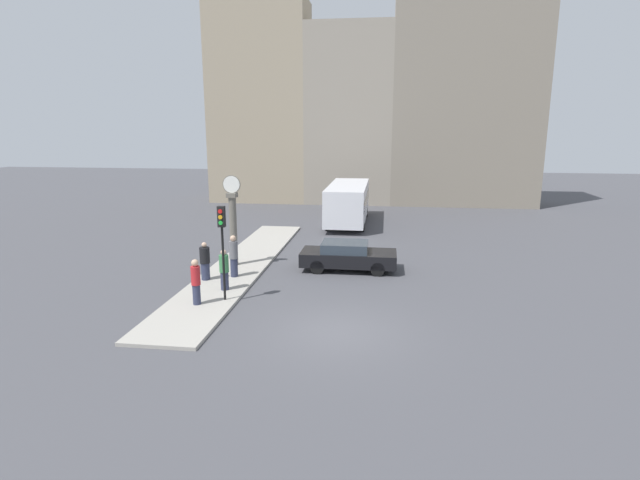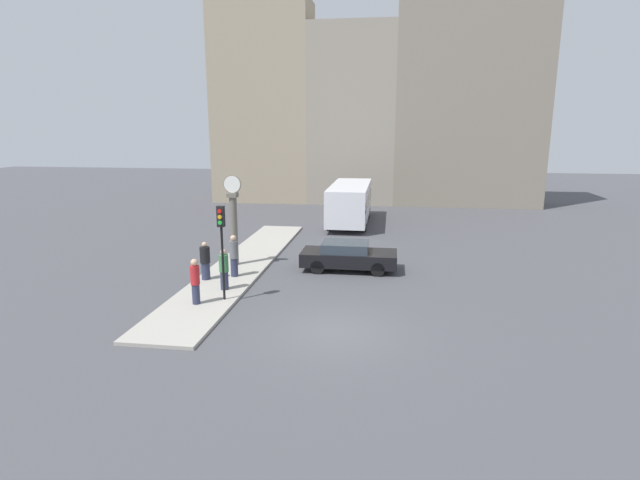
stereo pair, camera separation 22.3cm
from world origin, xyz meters
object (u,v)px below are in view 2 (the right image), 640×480
object	(u,v)px
sedan_car	(348,256)
street_clock	(234,222)
pedestrian_green_hoodie	(224,270)
pedestrian_red_top	(195,281)
bus_distant	(350,201)
pedestrian_grey_jacket	(234,256)
pedestrian_black_jacket	(205,261)
traffic_light_near	(222,233)

from	to	relation	value
sedan_car	street_clock	xyz separation A→B (m)	(-5.30, -0.23, 1.46)
pedestrian_green_hoodie	pedestrian_red_top	bearing A→B (deg)	-105.54
street_clock	pedestrian_red_top	world-z (taller)	street_clock
bus_distant	pedestrian_grey_jacket	size ratio (longest dim) A/B	4.53
street_clock	pedestrian_red_top	size ratio (longest dim) A/B	2.47
street_clock	pedestrian_green_hoodie	size ratio (longest dim) A/B	2.55
bus_distant	pedestrian_red_top	bearing A→B (deg)	-103.99
bus_distant	pedestrian_green_hoodie	size ratio (longest dim) A/B	5.01
bus_distant	street_clock	size ratio (longest dim) A/B	1.97
pedestrian_red_top	pedestrian_black_jacket	size ratio (longest dim) A/B	1.04
pedestrian_green_hoodie	traffic_light_near	bearing A→B (deg)	-71.90
street_clock	pedestrian_black_jacket	size ratio (longest dim) A/B	2.58
bus_distant	pedestrian_grey_jacket	distance (m)	13.94
sedan_car	pedestrian_red_top	size ratio (longest dim) A/B	2.56
sedan_car	traffic_light_near	bearing A→B (deg)	-130.24
sedan_car	pedestrian_red_top	xyz separation A→B (m)	(-5.08, -5.59, 0.31)
traffic_light_near	pedestrian_grey_jacket	size ratio (longest dim) A/B	1.95
pedestrian_red_top	pedestrian_grey_jacket	size ratio (longest dim) A/B	0.93
sedan_car	bus_distant	distance (m)	11.37
pedestrian_green_hoodie	pedestrian_grey_jacket	world-z (taller)	pedestrian_grey_jacket
sedan_car	street_clock	size ratio (longest dim) A/B	1.04
pedestrian_grey_jacket	pedestrian_black_jacket	bearing A→B (deg)	-150.82
sedan_car	pedestrian_green_hoodie	world-z (taller)	pedestrian_green_hoodie
street_clock	pedestrian_black_jacket	xyz separation A→B (m)	(-0.52, -2.43, -1.22)
traffic_light_near	pedestrian_red_top	xyz separation A→B (m)	(-0.86, -0.60, -1.68)
sedan_car	pedestrian_black_jacket	distance (m)	6.40
sedan_car	pedestrian_green_hoodie	bearing A→B (deg)	-140.07
traffic_light_near	pedestrian_black_jacket	world-z (taller)	traffic_light_near
bus_distant	traffic_light_near	xyz separation A→B (m)	(-3.35, -16.29, 1.14)
pedestrian_black_jacket	pedestrian_green_hoodie	bearing A→B (deg)	-43.99
sedan_car	pedestrian_red_top	world-z (taller)	pedestrian_red_top
traffic_light_near	pedestrian_green_hoodie	bearing A→B (deg)	108.10
street_clock	pedestrian_grey_jacket	distance (m)	2.21
street_clock	bus_distant	bearing A→B (deg)	68.99
pedestrian_black_jacket	sedan_car	bearing A→B (deg)	24.60
pedestrian_red_top	pedestrian_green_hoodie	distance (m)	1.81
bus_distant	pedestrian_green_hoodie	distance (m)	15.61
pedestrian_green_hoodie	bus_distant	bearing A→B (deg)	76.19
sedan_car	pedestrian_black_jacket	world-z (taller)	pedestrian_black_jacket
traffic_light_near	street_clock	world-z (taller)	street_clock
sedan_car	traffic_light_near	world-z (taller)	traffic_light_near
bus_distant	traffic_light_near	distance (m)	16.67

